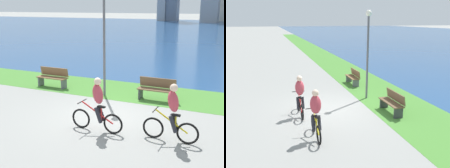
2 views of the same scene
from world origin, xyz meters
The scene contains 8 objects.
ground_plane centered at (0.00, 0.00, 0.00)m, with size 300.00×300.00×0.00m, color gray.
grass_strip_bayside centered at (0.00, 3.26, 0.00)m, with size 120.00×3.03×0.01m, color #478433.
bay_water_surface centered at (0.00, 41.69, 0.00)m, with size 300.00×73.83×0.00m, color navy.
cyclist_lead centered at (0.36, -1.25, 0.83)m, with size 1.71×0.52×1.66m.
cyclist_trailing centered at (2.55, -1.01, 0.83)m, with size 1.60×0.52×1.66m.
bench_near_path centered at (1.07, 2.50, 0.45)m, with size 1.50×0.47×0.90m.
bench_far_along_path centered at (-3.96, 2.50, 0.45)m, with size 1.50×0.47×0.90m.
lamppost_tall centered at (-1.13, 2.23, 2.74)m, with size 0.28×0.28×4.23m.
Camera 1 is at (4.33, -8.78, 3.67)m, focal length 48.34 mm.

